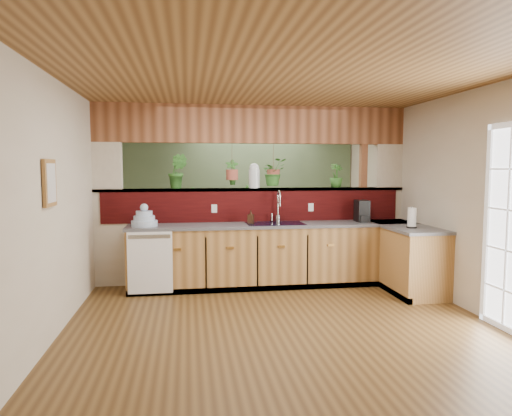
{
  "coord_description": "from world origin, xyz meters",
  "views": [
    {
      "loc": [
        -0.98,
        -5.36,
        1.7
      ],
      "look_at": [
        -0.07,
        0.7,
        1.15
      ],
      "focal_mm": 32.0,
      "sensor_mm": 36.0,
      "label": 1
    }
  ],
  "objects": [
    {
      "name": "ledge_plant_right",
      "position": [
        1.27,
        1.35,
        1.57
      ],
      "size": [
        0.25,
        0.25,
        0.37
      ],
      "primitive_type": "imported",
      "rotation": [
        0.0,
        0.0,
        0.23
      ],
      "color": "#2C6422",
      "rests_on": "pass_through_ledge"
    },
    {
      "name": "floor_plant",
      "position": [
        0.52,
        2.61,
        0.4
      ],
      "size": [
        0.76,
        0.66,
        0.81
      ],
      "primitive_type": "imported",
      "rotation": [
        0.0,
        0.0,
        0.05
      ],
      "color": "#2C6422",
      "rests_on": "ground"
    },
    {
      "name": "soap_dispenser",
      "position": [
        -0.1,
        1.02,
        1.0
      ],
      "size": [
        0.11,
        0.11,
        0.19
      ],
      "primitive_type": "imported",
      "rotation": [
        0.0,
        0.0,
        -0.28
      ],
      "color": "#382114",
      "rests_on": "countertop"
    },
    {
      "name": "hanging_plant_a",
      "position": [
        -0.33,
        1.35,
        1.75
      ],
      "size": [
        0.21,
        0.18,
        0.54
      ],
      "color": "brown",
      "rests_on": "header_beam"
    },
    {
      "name": "header_beam",
      "position": [
        0.0,
        1.35,
        2.33
      ],
      "size": [
        4.6,
        0.15,
        0.55
      ],
      "primitive_type": "cube",
      "color": "brown",
      "rests_on": "ground"
    },
    {
      "name": "wall_left",
      "position": [
        -2.3,
        0.0,
        1.3
      ],
      "size": [
        0.02,
        7.0,
        2.6
      ],
      "primitive_type": "cube",
      "color": "beige",
      "rests_on": "ground"
    },
    {
      "name": "ceiling",
      "position": [
        0.0,
        0.0,
        2.6
      ],
      "size": [
        4.6,
        7.0,
        0.01
      ],
      "primitive_type": "cube",
      "color": "brown",
      "rests_on": "ground"
    },
    {
      "name": "navy_sink",
      "position": [
        0.25,
        0.98,
        0.82
      ],
      "size": [
        0.82,
        0.5,
        0.18
      ],
      "color": "black",
      "rests_on": "countertop"
    },
    {
      "name": "shelving_console",
      "position": [
        -0.25,
        3.25,
        0.5
      ],
      "size": [
        1.35,
        0.87,
        0.88
      ],
      "primitive_type": "cube",
      "rotation": [
        0.0,
        0.0,
        0.43
      ],
      "color": "black",
      "rests_on": "ground"
    },
    {
      "name": "pass_through_ledge",
      "position": [
        0.0,
        1.35,
        1.37
      ],
      "size": [
        4.6,
        0.21,
        0.04
      ],
      "primitive_type": "cube",
      "color": "brown",
      "rests_on": "ground"
    },
    {
      "name": "framed_print",
      "position": [
        -2.27,
        -0.8,
        1.55
      ],
      "size": [
        0.04,
        0.35,
        0.45
      ],
      "color": "olive",
      "rests_on": "wall_left"
    },
    {
      "name": "ground",
      "position": [
        0.0,
        0.0,
        0.0
      ],
      "size": [
        4.6,
        7.0,
        0.01
      ],
      "primitive_type": "cube",
      "color": "#55391A",
      "rests_on": "ground"
    },
    {
      "name": "shelf_plant_b",
      "position": [
        0.2,
        3.25,
        1.16
      ],
      "size": [
        0.28,
        0.28,
        0.43
      ],
      "primitive_type": "imported",
      "rotation": [
        0.0,
        0.0,
        -0.15
      ],
      "color": "#2C6422",
      "rests_on": "shelving_console"
    },
    {
      "name": "wall_back",
      "position": [
        0.0,
        3.5,
        1.3
      ],
      "size": [
        4.6,
        0.02,
        2.6
      ],
      "primitive_type": "cube",
      "color": "beige",
      "rests_on": "ground"
    },
    {
      "name": "wall_right",
      "position": [
        2.3,
        0.0,
        1.3
      ],
      "size": [
        0.02,
        7.0,
        2.6
      ],
      "primitive_type": "cube",
      "color": "beige",
      "rests_on": "ground"
    },
    {
      "name": "hanging_plant_b",
      "position": [
        0.29,
        1.35,
        1.8
      ],
      "size": [
        0.45,
        0.42,
        0.55
      ],
      "color": "brown",
      "rests_on": "header_beam"
    },
    {
      "name": "paper_towel",
      "position": [
        1.95,
        0.25,
        1.03
      ],
      "size": [
        0.13,
        0.13,
        0.29
      ],
      "color": "black",
      "rests_on": "countertop"
    },
    {
      "name": "dishwasher",
      "position": [
        -1.48,
        0.66,
        0.46
      ],
      "size": [
        0.58,
        0.03,
        0.82
      ],
      "color": "white",
      "rests_on": "ground"
    },
    {
      "name": "pass_through_partition",
      "position": [
        0.03,
        1.35,
        1.19
      ],
      "size": [
        4.6,
        0.21,
        2.6
      ],
      "color": "beige",
      "rests_on": "ground"
    },
    {
      "name": "countertop",
      "position": [
        0.84,
        0.87,
        0.45
      ],
      "size": [
        4.14,
        1.52,
        0.9
      ],
      "color": "olive",
      "rests_on": "ground"
    },
    {
      "name": "dish_stack",
      "position": [
        -1.57,
        0.95,
        1.0
      ],
      "size": [
        0.35,
        0.35,
        0.31
      ],
      "color": "#A8BDDA",
      "rests_on": "countertop"
    },
    {
      "name": "coffee_maker",
      "position": [
        1.55,
        0.99,
        1.05
      ],
      "size": [
        0.17,
        0.29,
        0.32
      ],
      "rotation": [
        0.0,
        0.0,
        -0.08
      ],
      "color": "black",
      "rests_on": "countertop"
    },
    {
      "name": "shelf_plant_a",
      "position": [
        -0.88,
        3.25,
        1.13
      ],
      "size": [
        0.23,
        0.18,
        0.38
      ],
      "primitive_type": "imported",
      "rotation": [
        0.0,
        0.0,
        0.23
      ],
      "color": "#2C6422",
      "rests_on": "shelving_console"
    },
    {
      "name": "ledge_plant_left",
      "position": [
        -1.12,
        1.35,
        1.64
      ],
      "size": [
        0.32,
        0.28,
        0.5
      ],
      "primitive_type": "imported",
      "rotation": [
        0.0,
        0.0,
        -0.26
      ],
      "color": "#2C6422",
      "rests_on": "pass_through_ledge"
    },
    {
      "name": "faucet",
      "position": [
        0.32,
        1.13,
        1.15
      ],
      "size": [
        0.21,
        0.21,
        0.47
      ],
      "color": "#B7B7B2",
      "rests_on": "countertop"
    },
    {
      "name": "glass_jar",
      "position": [
        0.0,
        1.35,
        1.57
      ],
      "size": [
        0.17,
        0.17,
        0.37
      ],
      "color": "silver",
      "rests_on": "pass_through_ledge"
    },
    {
      "name": "wall_front",
      "position": [
        0.0,
        -3.5,
        1.3
      ],
      "size": [
        4.6,
        0.02,
        2.6
      ],
      "primitive_type": "cube",
      "color": "beige",
      "rests_on": "ground"
    },
    {
      "name": "sage_backwall",
      "position": [
        0.0,
        3.48,
        1.3
      ],
      "size": [
        4.55,
        0.02,
        2.55
      ],
      "primitive_type": "cube",
      "color": "#556F4B",
      "rests_on": "ground"
    }
  ]
}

